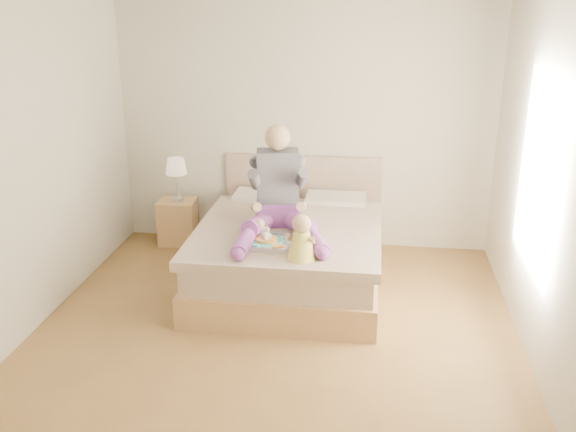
# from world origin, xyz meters

# --- Properties ---
(room) EXTENTS (4.02, 4.22, 2.71)m
(room) POSITION_xyz_m (0.08, 0.01, 1.51)
(room) COLOR brown
(room) RESTS_ON ground
(bed) EXTENTS (1.70, 2.18, 1.00)m
(bed) POSITION_xyz_m (0.00, 1.08, 0.32)
(bed) COLOR #A57D4D
(bed) RESTS_ON ground
(nightstand) EXTENTS (0.43, 0.39, 0.49)m
(nightstand) POSITION_xyz_m (-1.38, 1.88, 0.25)
(nightstand) COLOR #A57D4D
(nightstand) RESTS_ON ground
(lamp) EXTENTS (0.23, 0.23, 0.48)m
(lamp) POSITION_xyz_m (-1.36, 1.87, 0.86)
(lamp) COLOR silver
(lamp) RESTS_ON nightstand
(adult) EXTENTS (0.81, 1.21, 0.96)m
(adult) POSITION_xyz_m (-0.09, 0.88, 0.89)
(adult) COLOR #7B3990
(adult) RESTS_ON bed
(tray) EXTENTS (0.51, 0.41, 0.14)m
(tray) POSITION_xyz_m (-0.04, 0.47, 0.64)
(tray) COLOR silver
(tray) RESTS_ON bed
(baby) EXTENTS (0.25, 0.35, 0.38)m
(baby) POSITION_xyz_m (0.20, 0.20, 0.77)
(baby) COLOR #D6CE43
(baby) RESTS_ON bed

